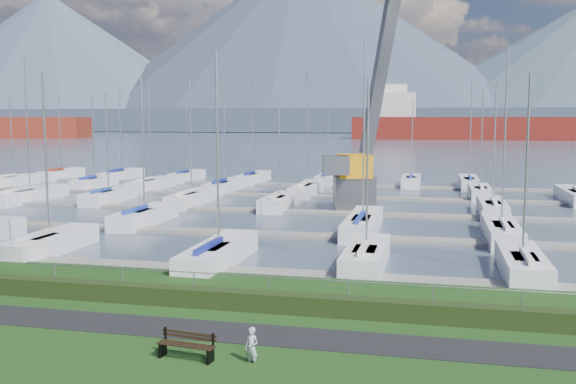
# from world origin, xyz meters

# --- Properties ---
(path) EXTENTS (160.00, 2.00, 0.04)m
(path) POSITION_xyz_m (0.00, -3.00, 0.01)
(path) COLOR black
(path) RESTS_ON grass
(water) EXTENTS (800.00, 540.00, 0.20)m
(water) POSITION_xyz_m (0.00, 260.00, -0.40)
(water) COLOR #415060
(hedge) EXTENTS (80.00, 0.70, 0.70)m
(hedge) POSITION_xyz_m (0.00, -0.40, 0.35)
(hedge) COLOR black
(hedge) RESTS_ON grass
(fence) EXTENTS (80.00, 0.04, 0.04)m
(fence) POSITION_xyz_m (0.00, 0.00, 1.20)
(fence) COLOR gray
(fence) RESTS_ON grass
(foothill) EXTENTS (900.00, 80.00, 12.00)m
(foothill) POSITION_xyz_m (0.00, 330.00, 6.00)
(foothill) COLOR #3F4B5C
(foothill) RESTS_ON water
(mountains) EXTENTS (1190.00, 360.00, 115.00)m
(mountains) POSITION_xyz_m (7.35, 404.62, 46.68)
(mountains) COLOR #3B4657
(mountains) RESTS_ON water
(docks) EXTENTS (90.00, 41.60, 0.25)m
(docks) POSITION_xyz_m (0.00, 26.00, -0.22)
(docks) COLOR slate
(docks) RESTS_ON water
(bench_right) EXTENTS (1.84, 0.65, 0.85)m
(bench_right) POSITION_xyz_m (0.91, -5.53, 0.42)
(bench_right) COLOR black
(bench_right) RESTS_ON grass
(person) EXTENTS (0.52, 0.44, 1.21)m
(person) POSITION_xyz_m (2.86, -5.38, 0.60)
(person) COLOR #B0B1B7
(person) RESTS_ON grass
(crane) EXTENTS (6.88, 13.15, 22.35)m
(crane) POSITION_xyz_m (2.16, 29.72, 5.33)
(crane) COLOR #53555A
(crane) RESTS_ON water
(cargo_ship_mid) EXTENTS (95.10, 19.50, 21.50)m
(cargo_ship_mid) POSITION_xyz_m (22.84, 210.34, 3.59)
(cargo_ship_mid) COLOR maroon
(cargo_ship_mid) RESTS_ON water
(sailboat_fleet) EXTENTS (75.10, 49.37, 12.87)m
(sailboat_fleet) POSITION_xyz_m (-4.26, 28.74, 5.40)
(sailboat_fleet) COLOR silver
(sailboat_fleet) RESTS_ON water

